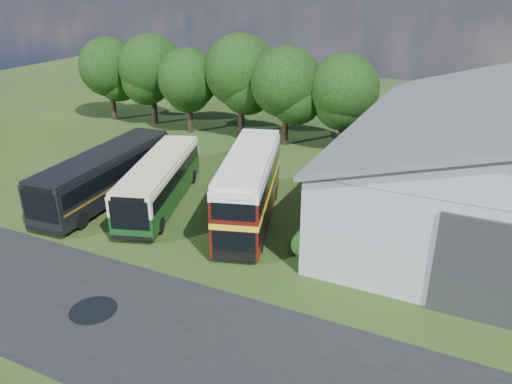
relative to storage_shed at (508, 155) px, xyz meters
The scene contains 15 objects.
ground 22.31m from the storage_shed, 133.18° to the right, with size 120.00×120.00×0.00m, color #1E3A12.
asphalt_road 22.84m from the storage_shed, 122.30° to the right, with size 60.00×8.00×0.02m, color black.
puddle 25.50m from the storage_shed, 130.99° to the right, with size 2.20×2.20×0.01m, color black.
storage_shed is the anchor object (origin of this frame).
tree_far_left 38.86m from the storage_shed, 168.09° to the left, with size 6.12×6.12×8.64m.
tree_left_a 34.12m from the storage_shed, 165.53° to the left, with size 6.46×6.46×9.12m.
tree_left_b 29.01m from the storage_shed, 164.98° to the left, with size 5.78×5.78×8.16m.
tree_mid 24.71m from the storage_shed, 159.03° to the left, with size 6.80×6.80×9.60m.
tree_right_a 19.68m from the storage_shed, 156.53° to the left, with size 6.26×6.26×8.83m.
tree_right_b 15.65m from the storage_shed, 146.47° to the left, with size 5.98×5.98×8.45m.
shrub_front 14.33m from the storage_shed, 133.27° to the right, with size 1.70×1.70×1.70m, color #194714.
shrub_mid 13.02m from the storage_shed, 139.65° to the right, with size 1.60×1.60×1.60m, color #194714.
bus_green_single 22.13m from the storage_shed, 158.98° to the right, with size 6.09×11.68×3.15m.
bus_maroon_double 16.06m from the storage_shed, 151.25° to the right, with size 5.70×10.88×4.54m.
bus_dark_single 26.05m from the storage_shed, 160.36° to the right, with size 3.76×12.45×3.38m.
Camera 1 is at (13.57, -16.91, 14.32)m, focal length 35.00 mm.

